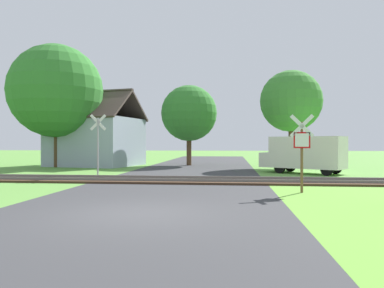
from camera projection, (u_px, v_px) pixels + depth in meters
ground_plane at (137, 214)px, 9.79m from camera, size 160.00×160.00×0.00m
road_asphalt at (153, 202)px, 11.78m from camera, size 8.16×80.00×0.01m
rail_track at (179, 180)px, 17.86m from camera, size 60.00×2.60×0.22m
stop_sign_near at (302, 147)px, 13.88m from camera, size 0.87×0.18×2.92m
crossing_sign_far at (98, 141)px, 19.97m from camera, size 0.88×0.16×3.39m
house at (96, 140)px, 30.59m from camera, size 7.70×7.24×6.17m
tree_center at (189, 113)px, 30.94m from camera, size 4.62×4.62×6.63m
tree_right at (291, 101)px, 27.94m from camera, size 4.59×4.59×7.28m
tree_left at (56, 91)px, 28.50m from camera, size 7.08×7.08×9.35m
mail_truck at (305, 153)px, 22.65m from camera, size 5.13×4.20×2.24m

